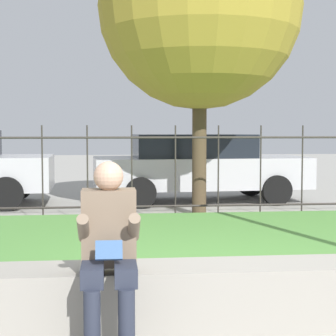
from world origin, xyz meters
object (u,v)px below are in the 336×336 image
stone_bench (196,300)px  person_seated_reader (109,245)px  tree_behind_fence (200,8)px  car_parked_center (198,166)px

stone_bench → person_seated_reader: 0.87m
stone_bench → tree_behind_fence: tree_behind_fence is taller
stone_bench → person_seated_reader: person_seated_reader is taller
tree_behind_fence → stone_bench: bearing=-99.3°
stone_bench → tree_behind_fence: bearing=80.7°
person_seated_reader → car_parked_center: car_parked_center is taller
stone_bench → car_parked_center: 7.58m
person_seated_reader → car_parked_center: 7.98m
person_seated_reader → tree_behind_fence: tree_behind_fence is taller
car_parked_center → stone_bench: bearing=-102.7°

